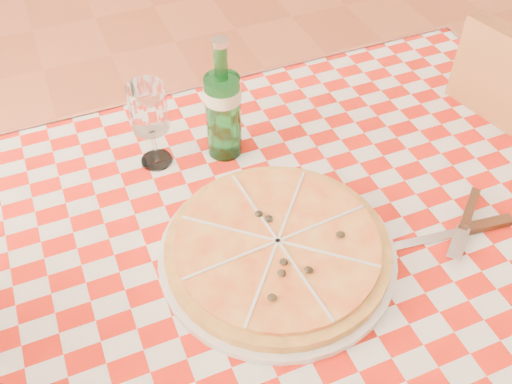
{
  "coord_description": "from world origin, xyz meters",
  "views": [
    {
      "loc": [
        -0.27,
        -0.53,
        1.48
      ],
      "look_at": [
        -0.02,
        0.06,
        0.82
      ],
      "focal_mm": 40.0,
      "sensor_mm": 36.0,
      "label": 1
    }
  ],
  "objects_px": {
    "pizza_plate": "(278,247)",
    "water_bottle": "(223,100)",
    "dining_table": "(280,274)",
    "wine_glass": "(151,126)"
  },
  "relations": [
    {
      "from": "dining_table",
      "to": "pizza_plate",
      "type": "relative_size",
      "value": 3.2
    },
    {
      "from": "pizza_plate",
      "to": "water_bottle",
      "type": "bearing_deg",
      "value": 87.34
    },
    {
      "from": "dining_table",
      "to": "water_bottle",
      "type": "relative_size",
      "value": 5.05
    },
    {
      "from": "water_bottle",
      "to": "wine_glass",
      "type": "bearing_deg",
      "value": 170.33
    },
    {
      "from": "dining_table",
      "to": "pizza_plate",
      "type": "height_order",
      "value": "pizza_plate"
    },
    {
      "from": "pizza_plate",
      "to": "water_bottle",
      "type": "xyz_separation_m",
      "value": [
        0.01,
        0.27,
        0.09
      ]
    },
    {
      "from": "dining_table",
      "to": "water_bottle",
      "type": "xyz_separation_m",
      "value": [
        -0.01,
        0.24,
        0.22
      ]
    },
    {
      "from": "water_bottle",
      "to": "wine_glass",
      "type": "relative_size",
      "value": 1.42
    },
    {
      "from": "wine_glass",
      "to": "pizza_plate",
      "type": "bearing_deg",
      "value": -68.32
    },
    {
      "from": "dining_table",
      "to": "pizza_plate",
      "type": "xyz_separation_m",
      "value": [
        -0.02,
        -0.03,
        0.12
      ]
    }
  ]
}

